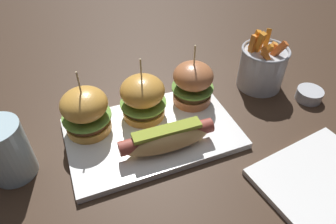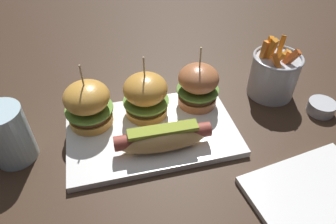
{
  "view_description": "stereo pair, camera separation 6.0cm",
  "coord_description": "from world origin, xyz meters",
  "px_view_note": "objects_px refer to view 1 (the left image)",
  "views": [
    {
      "loc": [
        -0.13,
        -0.42,
        0.45
      ],
      "look_at": [
        0.03,
        0.0,
        0.05
      ],
      "focal_mm": 32.66,
      "sensor_mm": 36.0,
      "label": 1
    },
    {
      "loc": [
        -0.07,
        -0.44,
        0.45
      ],
      "look_at": [
        0.03,
        0.0,
        0.05
      ],
      "focal_mm": 32.66,
      "sensor_mm": 36.0,
      "label": 2
    }
  ],
  "objects_px": {
    "side_plate": "(334,191)",
    "water_glass": "(6,151)",
    "platter_main": "(153,133)",
    "slider_left": "(86,111)",
    "slider_right": "(193,83)",
    "sauce_ramekin": "(309,94)",
    "fries_bucket": "(262,67)",
    "slider_center": "(142,97)",
    "hot_dog": "(167,138)"
  },
  "relations": [
    {
      "from": "side_plate",
      "to": "water_glass",
      "type": "height_order",
      "value": "water_glass"
    },
    {
      "from": "platter_main",
      "to": "side_plate",
      "type": "height_order",
      "value": "platter_main"
    },
    {
      "from": "slider_left",
      "to": "slider_right",
      "type": "bearing_deg",
      "value": 1.48
    },
    {
      "from": "sauce_ramekin",
      "to": "platter_main",
      "type": "bearing_deg",
      "value": 176.69
    },
    {
      "from": "sauce_ramekin",
      "to": "fries_bucket",
      "type": "bearing_deg",
      "value": 130.59
    },
    {
      "from": "slider_center",
      "to": "slider_right",
      "type": "height_order",
      "value": "slider_right"
    },
    {
      "from": "slider_left",
      "to": "slider_center",
      "type": "bearing_deg",
      "value": 0.27
    },
    {
      "from": "sauce_ramekin",
      "to": "side_plate",
      "type": "bearing_deg",
      "value": -121.35
    },
    {
      "from": "fries_bucket",
      "to": "slider_center",
      "type": "bearing_deg",
      "value": -177.19
    },
    {
      "from": "slider_center",
      "to": "side_plate",
      "type": "relative_size",
      "value": 0.63
    },
    {
      "from": "platter_main",
      "to": "side_plate",
      "type": "distance_m",
      "value": 0.34
    },
    {
      "from": "platter_main",
      "to": "slider_center",
      "type": "height_order",
      "value": "slider_center"
    },
    {
      "from": "hot_dog",
      "to": "sauce_ramekin",
      "type": "xyz_separation_m",
      "value": [
        0.37,
        0.03,
        -0.03
      ]
    },
    {
      "from": "platter_main",
      "to": "slider_center",
      "type": "xyz_separation_m",
      "value": [
        -0.0,
        0.05,
        0.05
      ]
    },
    {
      "from": "fries_bucket",
      "to": "hot_dog",
      "type": "bearing_deg",
      "value": -157.44
    },
    {
      "from": "water_glass",
      "to": "slider_center",
      "type": "bearing_deg",
      "value": 10.36
    },
    {
      "from": "platter_main",
      "to": "slider_center",
      "type": "bearing_deg",
      "value": 91.13
    },
    {
      "from": "slider_center",
      "to": "fries_bucket",
      "type": "relative_size",
      "value": 0.93
    },
    {
      "from": "side_plate",
      "to": "slider_right",
      "type": "bearing_deg",
      "value": 112.86
    },
    {
      "from": "fries_bucket",
      "to": "side_plate",
      "type": "bearing_deg",
      "value": -100.46
    },
    {
      "from": "slider_left",
      "to": "fries_bucket",
      "type": "relative_size",
      "value": 0.94
    },
    {
      "from": "fries_bucket",
      "to": "side_plate",
      "type": "relative_size",
      "value": 0.68
    },
    {
      "from": "slider_center",
      "to": "slider_right",
      "type": "relative_size",
      "value": 0.99
    },
    {
      "from": "hot_dog",
      "to": "side_plate",
      "type": "xyz_separation_m",
      "value": [
        0.23,
        -0.19,
        -0.03
      ]
    },
    {
      "from": "slider_left",
      "to": "side_plate",
      "type": "bearing_deg",
      "value": -39.54
    },
    {
      "from": "platter_main",
      "to": "hot_dog",
      "type": "height_order",
      "value": "hot_dog"
    },
    {
      "from": "slider_left",
      "to": "water_glass",
      "type": "distance_m",
      "value": 0.15
    },
    {
      "from": "platter_main",
      "to": "side_plate",
      "type": "relative_size",
      "value": 1.55
    },
    {
      "from": "slider_left",
      "to": "sauce_ramekin",
      "type": "height_order",
      "value": "slider_left"
    },
    {
      "from": "platter_main",
      "to": "fries_bucket",
      "type": "bearing_deg",
      "value": 12.86
    },
    {
      "from": "slider_center",
      "to": "side_plate",
      "type": "height_order",
      "value": "slider_center"
    },
    {
      "from": "fries_bucket",
      "to": "sauce_ramekin",
      "type": "distance_m",
      "value": 0.13
    },
    {
      "from": "fries_bucket",
      "to": "water_glass",
      "type": "distance_m",
      "value": 0.57
    },
    {
      "from": "slider_left",
      "to": "sauce_ramekin",
      "type": "distance_m",
      "value": 0.5
    },
    {
      "from": "platter_main",
      "to": "hot_dog",
      "type": "bearing_deg",
      "value": -77.21
    },
    {
      "from": "slider_center",
      "to": "sauce_ramekin",
      "type": "distance_m",
      "value": 0.39
    },
    {
      "from": "platter_main",
      "to": "slider_left",
      "type": "bearing_deg",
      "value": 155.51
    },
    {
      "from": "platter_main",
      "to": "slider_right",
      "type": "distance_m",
      "value": 0.14
    },
    {
      "from": "slider_center",
      "to": "water_glass",
      "type": "bearing_deg",
      "value": -169.64
    },
    {
      "from": "hot_dog",
      "to": "fries_bucket",
      "type": "bearing_deg",
      "value": 22.56
    },
    {
      "from": "platter_main",
      "to": "water_glass",
      "type": "distance_m",
      "value": 0.27
    },
    {
      "from": "slider_center",
      "to": "slider_left",
      "type": "bearing_deg",
      "value": -179.73
    },
    {
      "from": "hot_dog",
      "to": "water_glass",
      "type": "bearing_deg",
      "value": 168.14
    },
    {
      "from": "water_glass",
      "to": "sauce_ramekin",
      "type": "bearing_deg",
      "value": -2.5
    },
    {
      "from": "hot_dog",
      "to": "slider_left",
      "type": "bearing_deg",
      "value": 140.86
    },
    {
      "from": "side_plate",
      "to": "platter_main",
      "type": "bearing_deg",
      "value": 134.9
    },
    {
      "from": "platter_main",
      "to": "slider_left",
      "type": "height_order",
      "value": "slider_left"
    },
    {
      "from": "hot_dog",
      "to": "slider_right",
      "type": "relative_size",
      "value": 1.31
    },
    {
      "from": "slider_right",
      "to": "water_glass",
      "type": "relative_size",
      "value": 1.23
    },
    {
      "from": "slider_right",
      "to": "fries_bucket",
      "type": "height_order",
      "value": "slider_right"
    }
  ]
}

